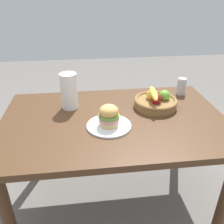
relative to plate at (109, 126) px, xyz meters
name	(u,v)px	position (x,y,z in m)	size (l,w,h in m)	color
ground_plane	(114,202)	(0.04, 0.09, -0.76)	(8.00, 8.00, 0.00)	slate
dining_table	(114,132)	(0.04, 0.09, -0.11)	(1.40, 0.90, 0.75)	#4C301C
plate	(109,126)	(0.00, 0.00, 0.00)	(0.26, 0.26, 0.01)	white
sandwich	(109,115)	(0.00, 0.00, 0.07)	(0.12, 0.12, 0.13)	#E5BC75
soda_can	(181,86)	(0.59, 0.40, 0.06)	(0.07, 0.07, 0.13)	silver
fruit_basket	(156,101)	(0.34, 0.21, 0.04)	(0.29, 0.29, 0.14)	olive
paper_towel_roll	(69,91)	(-0.23, 0.28, 0.11)	(0.11, 0.11, 0.24)	white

